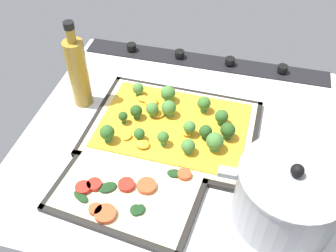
{
  "coord_description": "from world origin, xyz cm",
  "views": [
    {
      "loc": [
        -12.63,
        61.93,
        67.34
      ],
      "look_at": [
        2.77,
        0.84,
        4.27
      ],
      "focal_mm": 41.44,
      "sensor_mm": 36.0,
      "label": 1
    }
  ],
  "objects_px": {
    "veggie_pizza_back": "(127,190)",
    "broccoli_pizza": "(174,124)",
    "oil_bottle": "(78,72)",
    "baking_tray_back": "(129,191)",
    "cooking_pot": "(288,196)",
    "baking_tray_front": "(173,129)"
  },
  "relations": [
    {
      "from": "baking_tray_front",
      "to": "broccoli_pizza",
      "type": "bearing_deg",
      "value": 149.44
    },
    {
      "from": "baking_tray_front",
      "to": "oil_bottle",
      "type": "relative_size",
      "value": 1.75
    },
    {
      "from": "veggie_pizza_back",
      "to": "broccoli_pizza",
      "type": "bearing_deg",
      "value": -104.12
    },
    {
      "from": "baking_tray_front",
      "to": "baking_tray_back",
      "type": "bearing_deg",
      "value": 76.55
    },
    {
      "from": "cooking_pot",
      "to": "oil_bottle",
      "type": "relative_size",
      "value": 1.16
    },
    {
      "from": "baking_tray_front",
      "to": "cooking_pot",
      "type": "height_order",
      "value": "cooking_pot"
    },
    {
      "from": "broccoli_pizza",
      "to": "cooking_pot",
      "type": "xyz_separation_m",
      "value": [
        -0.26,
        0.18,
        0.04
      ]
    },
    {
      "from": "baking_tray_front",
      "to": "broccoli_pizza",
      "type": "height_order",
      "value": "broccoli_pizza"
    },
    {
      "from": "broccoli_pizza",
      "to": "veggie_pizza_back",
      "type": "bearing_deg",
      "value": 75.88
    },
    {
      "from": "veggie_pizza_back",
      "to": "oil_bottle",
      "type": "height_order",
      "value": "oil_bottle"
    },
    {
      "from": "oil_bottle",
      "to": "baking_tray_back",
      "type": "bearing_deg",
      "value": 129.78
    },
    {
      "from": "veggie_pizza_back",
      "to": "baking_tray_front",
      "type": "bearing_deg",
      "value": -103.65
    },
    {
      "from": "baking_tray_front",
      "to": "oil_bottle",
      "type": "xyz_separation_m",
      "value": [
        0.25,
        -0.04,
        0.09
      ]
    },
    {
      "from": "veggie_pizza_back",
      "to": "cooking_pot",
      "type": "xyz_separation_m",
      "value": [
        -0.31,
        -0.02,
        0.05
      ]
    },
    {
      "from": "cooking_pot",
      "to": "baking_tray_front",
      "type": "bearing_deg",
      "value": -34.06
    },
    {
      "from": "baking_tray_back",
      "to": "oil_bottle",
      "type": "bearing_deg",
      "value": -50.22
    },
    {
      "from": "baking_tray_back",
      "to": "oil_bottle",
      "type": "xyz_separation_m",
      "value": [
        0.2,
        -0.24,
        0.09
      ]
    },
    {
      "from": "baking_tray_front",
      "to": "veggie_pizza_back",
      "type": "height_order",
      "value": "veggie_pizza_back"
    },
    {
      "from": "cooking_pot",
      "to": "oil_bottle",
      "type": "bearing_deg",
      "value": -23.36
    },
    {
      "from": "cooking_pot",
      "to": "baking_tray_back",
      "type": "bearing_deg",
      "value": 3.9
    },
    {
      "from": "veggie_pizza_back",
      "to": "oil_bottle",
      "type": "bearing_deg",
      "value": -50.8
    },
    {
      "from": "veggie_pizza_back",
      "to": "cooking_pot",
      "type": "bearing_deg",
      "value": -175.54
    }
  ]
}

